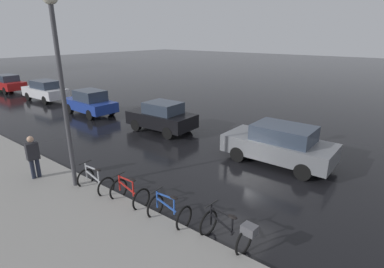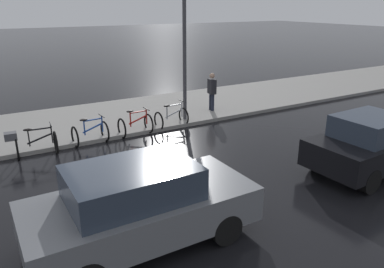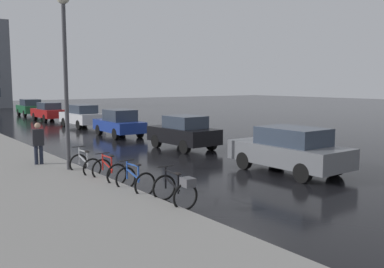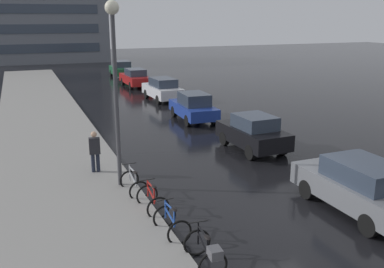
{
  "view_description": "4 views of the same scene",
  "coord_description": "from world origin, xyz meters",
  "px_view_note": "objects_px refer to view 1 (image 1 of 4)",
  "views": [
    {
      "loc": [
        -8.84,
        -4.75,
        5.04
      ],
      "look_at": [
        0.45,
        2.63,
        1.07
      ],
      "focal_mm": 28.0,
      "sensor_mm": 36.0,
      "label": 1
    },
    {
      "loc": [
        8.07,
        -2.78,
        4.42
      ],
      "look_at": [
        -0.2,
        2.07,
        1.06
      ],
      "focal_mm": 35.0,
      "sensor_mm": 36.0,
      "label": 2
    },
    {
      "loc": [
        -9.44,
        -10.48,
        3.18
      ],
      "look_at": [
        0.08,
        2.46,
        1.25
      ],
      "focal_mm": 40.0,
      "sensor_mm": 36.0,
      "label": 3
    },
    {
      "loc": [
        -7.06,
        -9.71,
        5.77
      ],
      "look_at": [
        -1.46,
        4.05,
        1.68
      ],
      "focal_mm": 40.0,
      "sensor_mm": 36.0,
      "label": 4
    }
  ],
  "objects_px": {
    "pedestrian": "(33,156)",
    "bicycle_farthest": "(95,181)",
    "car_red": "(7,83)",
    "car_black": "(162,117)",
    "bicycle_third": "(129,193)",
    "streetlamp": "(58,59)",
    "bicycle_nearest": "(231,230)",
    "car_white": "(45,90)",
    "car_grey": "(279,144)",
    "car_blue": "(90,102)",
    "bicycle_second": "(169,211)"
  },
  "relations": [
    {
      "from": "bicycle_farthest",
      "to": "car_red",
      "type": "distance_m",
      "value": 23.03
    },
    {
      "from": "bicycle_nearest",
      "to": "streetlamp",
      "type": "relative_size",
      "value": 0.23
    },
    {
      "from": "car_white",
      "to": "pedestrian",
      "type": "relative_size",
      "value": 2.45
    },
    {
      "from": "bicycle_nearest",
      "to": "pedestrian",
      "type": "relative_size",
      "value": 0.84
    },
    {
      "from": "bicycle_second",
      "to": "bicycle_farthest",
      "type": "xyz_separation_m",
      "value": [
        -0.23,
        3.12,
        -0.01
      ]
    },
    {
      "from": "car_blue",
      "to": "streetlamp",
      "type": "xyz_separation_m",
      "value": [
        -6.18,
        -8.35,
        3.53
      ]
    },
    {
      "from": "bicycle_second",
      "to": "car_blue",
      "type": "bearing_deg",
      "value": 65.17
    },
    {
      "from": "bicycle_third",
      "to": "streetlamp",
      "type": "relative_size",
      "value": 0.18
    },
    {
      "from": "pedestrian",
      "to": "bicycle_farthest",
      "type": "bearing_deg",
      "value": -69.93
    },
    {
      "from": "bicycle_nearest",
      "to": "car_blue",
      "type": "xyz_separation_m",
      "value": [
        5.44,
        14.06,
        0.32
      ]
    },
    {
      "from": "bicycle_nearest",
      "to": "car_white",
      "type": "xyz_separation_m",
      "value": [
        5.72,
        20.52,
        0.34
      ]
    },
    {
      "from": "car_red",
      "to": "car_black",
      "type": "bearing_deg",
      "value": -89.26
    },
    {
      "from": "car_red",
      "to": "bicycle_farthest",
      "type": "bearing_deg",
      "value": -104.95
    },
    {
      "from": "pedestrian",
      "to": "streetlamp",
      "type": "relative_size",
      "value": 0.27
    },
    {
      "from": "car_blue",
      "to": "streetlamp",
      "type": "relative_size",
      "value": 0.65
    },
    {
      "from": "bicycle_second",
      "to": "car_black",
      "type": "distance_m",
      "value": 8.48
    },
    {
      "from": "bicycle_third",
      "to": "bicycle_farthest",
      "type": "height_order",
      "value": "bicycle_farthest"
    },
    {
      "from": "bicycle_nearest",
      "to": "bicycle_second",
      "type": "bearing_deg",
      "value": 96.57
    },
    {
      "from": "bicycle_nearest",
      "to": "car_blue",
      "type": "distance_m",
      "value": 15.08
    },
    {
      "from": "bicycle_third",
      "to": "bicycle_farthest",
      "type": "xyz_separation_m",
      "value": [
        -0.18,
        1.51,
        -0.01
      ]
    },
    {
      "from": "car_white",
      "to": "car_red",
      "type": "height_order",
      "value": "car_white"
    },
    {
      "from": "bicycle_third",
      "to": "car_white",
      "type": "relative_size",
      "value": 0.27
    },
    {
      "from": "bicycle_third",
      "to": "car_red",
      "type": "distance_m",
      "value": 24.45
    },
    {
      "from": "bicycle_third",
      "to": "bicycle_second",
      "type": "bearing_deg",
      "value": -88.27
    },
    {
      "from": "car_grey",
      "to": "car_blue",
      "type": "bearing_deg",
      "value": 90.8
    },
    {
      "from": "pedestrian",
      "to": "car_red",
      "type": "bearing_deg",
      "value": 71.14
    },
    {
      "from": "car_white",
      "to": "streetlamp",
      "type": "distance_m",
      "value": 16.53
    },
    {
      "from": "car_white",
      "to": "pedestrian",
      "type": "height_order",
      "value": "pedestrian"
    },
    {
      "from": "car_white",
      "to": "streetlamp",
      "type": "relative_size",
      "value": 0.67
    },
    {
      "from": "bicycle_nearest",
      "to": "pedestrian",
      "type": "height_order",
      "value": "pedestrian"
    },
    {
      "from": "car_black",
      "to": "car_white",
      "type": "distance_m",
      "value": 12.66
    },
    {
      "from": "bicycle_second",
      "to": "car_blue",
      "type": "xyz_separation_m",
      "value": [
        5.65,
        12.21,
        0.41
      ]
    },
    {
      "from": "bicycle_second",
      "to": "car_white",
      "type": "relative_size",
      "value": 0.27
    },
    {
      "from": "car_grey",
      "to": "pedestrian",
      "type": "distance_m",
      "value": 9.26
    },
    {
      "from": "bicycle_third",
      "to": "streetlamp",
      "type": "distance_m",
      "value": 4.56
    },
    {
      "from": "car_red",
      "to": "streetlamp",
      "type": "relative_size",
      "value": 0.69
    },
    {
      "from": "bicycle_farthest",
      "to": "car_grey",
      "type": "xyz_separation_m",
      "value": [
        6.06,
        -3.81,
        0.44
      ]
    },
    {
      "from": "car_blue",
      "to": "bicycle_second",
      "type": "bearing_deg",
      "value": -114.83
    },
    {
      "from": "car_red",
      "to": "streetlamp",
      "type": "bearing_deg",
      "value": -106.19
    },
    {
      "from": "car_black",
      "to": "streetlamp",
      "type": "height_order",
      "value": "streetlamp"
    },
    {
      "from": "car_blue",
      "to": "car_white",
      "type": "bearing_deg",
      "value": 87.49
    },
    {
      "from": "bicycle_second",
      "to": "car_grey",
      "type": "xyz_separation_m",
      "value": [
        5.83,
        -0.69,
        0.44
      ]
    },
    {
      "from": "car_grey",
      "to": "car_black",
      "type": "bearing_deg",
      "value": 88.84
    },
    {
      "from": "car_grey",
      "to": "car_red",
      "type": "relative_size",
      "value": 1.0
    },
    {
      "from": "car_grey",
      "to": "car_black",
      "type": "relative_size",
      "value": 1.15
    },
    {
      "from": "car_grey",
      "to": "streetlamp",
      "type": "bearing_deg",
      "value": 144.38
    },
    {
      "from": "car_black",
      "to": "car_grey",
      "type": "bearing_deg",
      "value": -91.16
    },
    {
      "from": "car_white",
      "to": "pedestrian",
      "type": "bearing_deg",
      "value": -117.99
    },
    {
      "from": "bicycle_farthest",
      "to": "car_red",
      "type": "bearing_deg",
      "value": 75.05
    },
    {
      "from": "bicycle_nearest",
      "to": "streetlamp",
      "type": "xyz_separation_m",
      "value": [
        -0.74,
        5.72,
        3.85
      ]
    }
  ]
}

